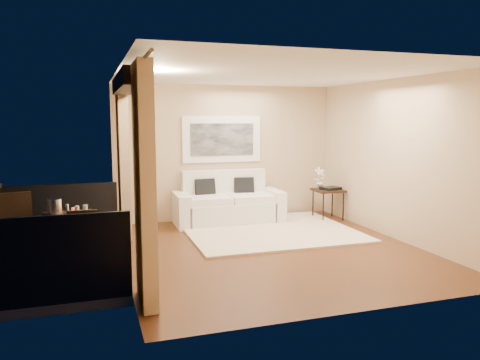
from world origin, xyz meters
TOP-DOWN VIEW (x-y plane):
  - floor at (0.00, 0.00)m, footprint 5.00×5.00m
  - room_shell at (-2.13, 0.00)m, footprint 5.00×6.40m
  - balcony at (-3.31, 0.00)m, footprint 1.81×2.60m
  - curtains at (-2.11, 0.00)m, footprint 0.16×4.80m
  - artwork at (-0.10, 2.46)m, footprint 1.62×0.07m
  - rug at (0.39, 1.09)m, footprint 2.98×2.60m
  - sofa at (-0.10, 2.10)m, footprint 2.11×0.94m
  - side_table at (1.93, 1.75)m, footprint 0.58×0.58m
  - tray at (1.97, 1.72)m, footprint 0.44×0.37m
  - orchid at (1.81, 1.89)m, footprint 0.24×0.17m
  - bistro_table at (-2.96, -0.06)m, footprint 0.70×0.70m
  - balcony_chair_far at (-3.68, 0.24)m, footprint 0.55×0.55m
  - balcony_chair_near at (-2.78, -0.43)m, footprint 0.38×0.39m
  - ice_bucket at (-3.13, 0.08)m, footprint 0.18×0.18m
  - candle at (-2.89, 0.05)m, footprint 0.06×0.06m
  - vase at (-2.96, -0.27)m, footprint 0.04×0.04m
  - glass_a at (-2.85, -0.12)m, footprint 0.06×0.06m
  - glass_b at (-2.74, -0.07)m, footprint 0.06×0.06m

SIDE VIEW (x-z plane):
  - floor at x=0.00m, z-range 0.00..0.00m
  - rug at x=0.39m, z-range 0.00..0.04m
  - balcony at x=-3.31m, z-range -0.41..0.76m
  - sofa at x=-0.10m, z-range -0.15..0.86m
  - balcony_chair_near at x=-2.78m, z-range 0.06..0.93m
  - side_table at x=1.93m, z-range 0.25..0.86m
  - balcony_chair_far at x=-3.68m, z-range 0.09..1.15m
  - tray at x=1.97m, z-range 0.61..0.66m
  - bistro_table at x=-2.96m, z-range 0.30..1.06m
  - candle at x=-2.89m, z-range 0.76..0.83m
  - glass_a at x=-2.85m, z-range 0.76..0.88m
  - glass_b at x=-2.74m, z-range 0.76..0.88m
  - orchid at x=1.81m, z-range 0.61..1.06m
  - vase at x=-2.96m, z-range 0.76..0.94m
  - ice_bucket at x=-3.13m, z-range 0.76..0.96m
  - curtains at x=-2.11m, z-range 0.02..2.66m
  - artwork at x=-0.10m, z-range 1.16..2.08m
  - room_shell at x=-2.13m, z-range 0.02..5.02m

